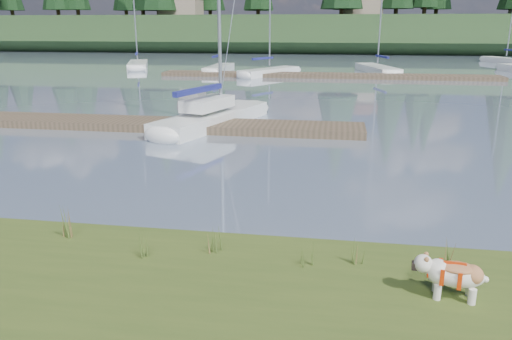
# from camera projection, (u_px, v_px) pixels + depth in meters

# --- Properties ---
(ground) EXTENTS (200.00, 200.00, 0.00)m
(ground) POSITION_uv_depth(u_px,v_px,m) (300.00, 77.00, 39.09)
(ground) COLOR gray
(ground) RESTS_ON ground
(ridge) EXTENTS (200.00, 20.00, 5.00)m
(ridge) POSITION_uv_depth(u_px,v_px,m) (321.00, 34.00, 79.13)
(ridge) COLOR #1F3419
(ridge) RESTS_ON ground
(bulldog) EXTENTS (0.98, 0.47, 0.58)m
(bulldog) POSITION_uv_depth(u_px,v_px,m) (453.00, 273.00, 6.76)
(bulldog) COLOR silver
(bulldog) RESTS_ON bank
(sailboat_main) EXTENTS (3.82, 7.81, 11.22)m
(sailboat_main) POSITION_uv_depth(u_px,v_px,m) (220.00, 113.00, 20.70)
(sailboat_main) COLOR white
(sailboat_main) RESTS_ON ground
(dock_near) EXTENTS (16.00, 2.00, 0.30)m
(dock_near) POSITION_uv_depth(u_px,v_px,m) (160.00, 124.00, 19.76)
(dock_near) COLOR #4C3D2C
(dock_near) RESTS_ON ground
(dock_far) EXTENTS (26.00, 2.20, 0.30)m
(dock_far) POSITION_uv_depth(u_px,v_px,m) (326.00, 75.00, 38.74)
(dock_far) COLOR #4C3D2C
(dock_far) RESTS_ON ground
(sailboat_bg_0) EXTENTS (4.39, 8.37, 12.02)m
(sailboat_bg_0) POSITION_uv_depth(u_px,v_px,m) (138.00, 64.00, 47.74)
(sailboat_bg_0) COLOR white
(sailboat_bg_0) RESTS_ON ground
(sailboat_bg_1) EXTENTS (1.44, 7.07, 10.64)m
(sailboat_bg_1) POSITION_uv_depth(u_px,v_px,m) (221.00, 68.00, 43.68)
(sailboat_bg_1) COLOR white
(sailboat_bg_1) RESTS_ON ground
(sailboat_bg_2) EXTENTS (4.86, 6.96, 10.93)m
(sailboat_bg_2) POSITION_uv_depth(u_px,v_px,m) (274.00, 71.00, 40.63)
(sailboat_bg_2) COLOR white
(sailboat_bg_2) RESTS_ON ground
(sailboat_bg_3) EXTENTS (3.79, 8.65, 12.44)m
(sailboat_bg_3) POSITION_uv_depth(u_px,v_px,m) (374.00, 68.00, 43.43)
(sailboat_bg_3) COLOR white
(sailboat_bg_3) RESTS_ON ground
(sailboat_bg_5) EXTENTS (4.00, 7.29, 10.48)m
(sailboat_bg_5) POSITION_uv_depth(u_px,v_px,m) (502.00, 60.00, 53.47)
(sailboat_bg_5) COLOR white
(sailboat_bg_5) RESTS_ON ground
(weed_0) EXTENTS (0.17, 0.14, 0.55)m
(weed_0) POSITION_uv_depth(u_px,v_px,m) (145.00, 245.00, 7.96)
(weed_0) COLOR #475B23
(weed_0) RESTS_ON bank
(weed_1) EXTENTS (0.17, 0.14, 0.51)m
(weed_1) POSITION_uv_depth(u_px,v_px,m) (215.00, 240.00, 8.15)
(weed_1) COLOR #475B23
(weed_1) RESTS_ON bank
(weed_2) EXTENTS (0.17, 0.14, 0.54)m
(weed_2) POSITION_uv_depth(u_px,v_px,m) (358.00, 250.00, 7.77)
(weed_2) COLOR #475B23
(weed_2) RESTS_ON bank
(weed_3) EXTENTS (0.17, 0.14, 0.61)m
(weed_3) POSITION_uv_depth(u_px,v_px,m) (67.00, 225.00, 8.68)
(weed_3) COLOR #475B23
(weed_3) RESTS_ON bank
(weed_4) EXTENTS (0.17, 0.14, 0.38)m
(weed_4) POSITION_uv_depth(u_px,v_px,m) (307.00, 256.00, 7.71)
(weed_4) COLOR #475B23
(weed_4) RESTS_ON bank
(weed_5) EXTENTS (0.17, 0.14, 0.56)m
(weed_5) POSITION_uv_depth(u_px,v_px,m) (445.00, 256.00, 7.55)
(weed_5) COLOR #475B23
(weed_5) RESTS_ON bank
(mud_lip) EXTENTS (60.00, 0.50, 0.14)m
(mud_lip) POSITION_uv_depth(u_px,v_px,m) (170.00, 245.00, 9.13)
(mud_lip) COLOR #33281C
(mud_lip) RESTS_ON ground
(house_0) EXTENTS (6.30, 5.30, 4.65)m
(house_0) POSITION_uv_depth(u_px,v_px,m) (181.00, 2.00, 78.32)
(house_0) COLOR gray
(house_0) RESTS_ON ridge
(house_1) EXTENTS (6.30, 5.30, 4.65)m
(house_1) POSITION_uv_depth(u_px,v_px,m) (362.00, 1.00, 74.97)
(house_1) COLOR gray
(house_1) RESTS_ON ridge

